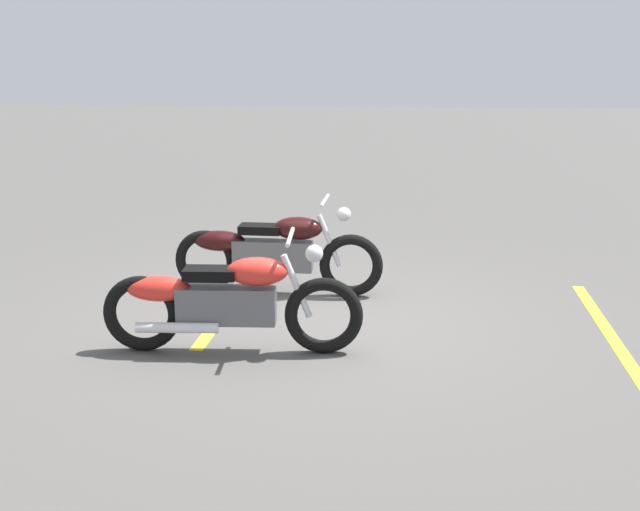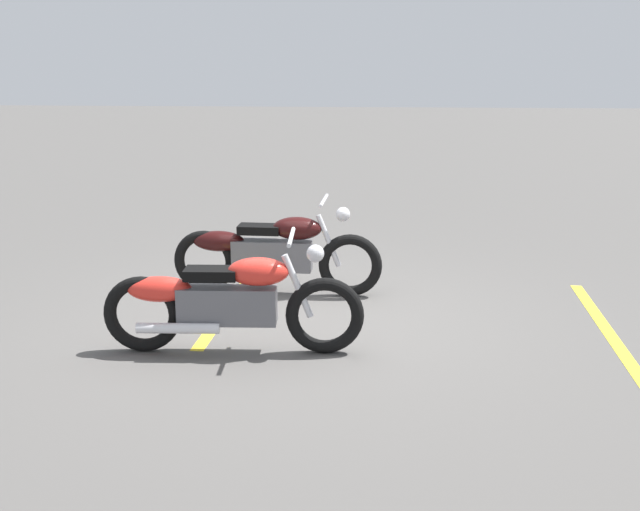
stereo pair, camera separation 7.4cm
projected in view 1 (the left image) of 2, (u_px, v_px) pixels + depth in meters
ground_plane at (296, 320)px, 7.66m from camera, size 60.00×60.00×0.00m
motorcycle_bright_foreground at (225, 300)px, 6.75m from camera, size 2.23×0.62×1.04m
motorcycle_dark_foreground at (272, 251)px, 8.40m from camera, size 2.23×0.62×1.04m
parking_stripe_near at (237, 296)px, 8.42m from camera, size 0.25×3.20×0.01m
parking_stripe_mid at (611, 337)px, 7.22m from camera, size 0.25×3.20×0.01m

